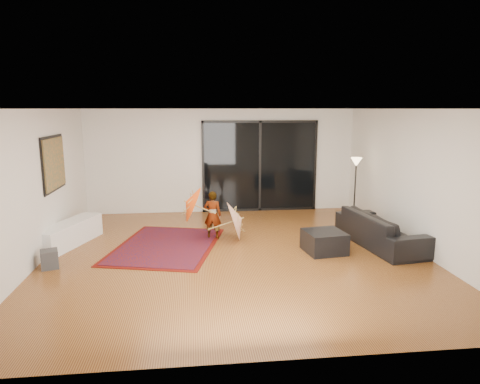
{
  "coord_description": "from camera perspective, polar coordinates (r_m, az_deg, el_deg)",
  "views": [
    {
      "loc": [
        -0.76,
        -7.65,
        2.7
      ],
      "look_at": [
        0.14,
        0.49,
        1.1
      ],
      "focal_mm": 32.0,
      "sensor_mm": 36.0,
      "label": 1
    }
  ],
  "objects": [
    {
      "name": "floor",
      "position": [
        8.15,
        -0.62,
        -8.3
      ],
      "size": [
        7.0,
        7.0,
        0.0
      ],
      "primitive_type": "plane",
      "color": "brown",
      "rests_on": "ground"
    },
    {
      "name": "ceiling",
      "position": [
        7.69,
        -0.66,
        11.05
      ],
      "size": [
        7.0,
        7.0,
        0.0
      ],
      "primitive_type": "plane",
      "rotation": [
        3.14,
        0.0,
        0.0
      ],
      "color": "white",
      "rests_on": "wall_back"
    },
    {
      "name": "wall_back",
      "position": [
        11.26,
        -2.41,
        4.16
      ],
      "size": [
        7.0,
        0.0,
        7.0
      ],
      "primitive_type": "plane",
      "rotation": [
        1.57,
        0.0,
        0.0
      ],
      "color": "silver",
      "rests_on": "floor"
    },
    {
      "name": "wall_front",
      "position": [
        4.43,
        3.89,
        -6.75
      ],
      "size": [
        7.0,
        0.0,
        7.0
      ],
      "primitive_type": "plane",
      "rotation": [
        -1.57,
        0.0,
        0.0
      ],
      "color": "silver",
      "rests_on": "floor"
    },
    {
      "name": "wall_left",
      "position": [
        8.24,
        -25.65,
        0.51
      ],
      "size": [
        0.0,
        7.0,
        7.0
      ],
      "primitive_type": "plane",
      "rotation": [
        1.57,
        0.0,
        1.57
      ],
      "color": "silver",
      "rests_on": "floor"
    },
    {
      "name": "wall_right",
      "position": [
        8.86,
        22.52,
        1.44
      ],
      "size": [
        0.0,
        7.0,
        7.0
      ],
      "primitive_type": "plane",
      "rotation": [
        1.57,
        0.0,
        -1.57
      ],
      "color": "silver",
      "rests_on": "floor"
    },
    {
      "name": "sliding_door",
      "position": [
        11.36,
        2.66,
        3.45
      ],
      "size": [
        3.06,
        0.07,
        2.4
      ],
      "color": "black",
      "rests_on": "wall_back"
    },
    {
      "name": "painting",
      "position": [
        9.12,
        -23.56,
        3.52
      ],
      "size": [
        0.04,
        1.28,
        1.08
      ],
      "color": "black",
      "rests_on": "wall_left"
    },
    {
      "name": "media_console",
      "position": [
        9.27,
        -21.75,
        -5.18
      ],
      "size": [
        0.98,
        1.75,
        0.47
      ],
      "primitive_type": "cube",
      "rotation": [
        0.0,
        0.0,
        -0.34
      ],
      "color": "white",
      "rests_on": "floor"
    },
    {
      "name": "speaker",
      "position": [
        8.12,
        -24.06,
        -8.18
      ],
      "size": [
        0.35,
        0.35,
        0.32
      ],
      "primitive_type": "cube",
      "rotation": [
        0.0,
        0.0,
        0.33
      ],
      "color": "#424244",
      "rests_on": "floor"
    },
    {
      "name": "persian_rug",
      "position": [
        8.73,
        -9.8,
        -7.06
      ],
      "size": [
        2.46,
        3.0,
        0.02
      ],
      "rotation": [
        0.0,
        0.0,
        -0.24
      ],
      "color": "#520C07",
      "rests_on": "floor"
    },
    {
      "name": "sofa",
      "position": [
        9.04,
        18.22,
        -4.74
      ],
      "size": [
        1.17,
        2.33,
        0.65
      ],
      "primitive_type": "imported",
      "rotation": [
        0.0,
        0.0,
        1.71
      ],
      "color": "black",
      "rests_on": "floor"
    },
    {
      "name": "ottoman",
      "position": [
        8.37,
        11.16,
        -6.52
      ],
      "size": [
        0.8,
        0.8,
        0.41
      ],
      "primitive_type": "cube",
      "rotation": [
        0.0,
        0.0,
        0.13
      ],
      "color": "black",
      "rests_on": "floor"
    },
    {
      "name": "floor_lamp",
      "position": [
        10.57,
        15.19,
        2.68
      ],
      "size": [
        0.27,
        0.27,
        1.56
      ],
      "color": "black",
      "rests_on": "floor"
    },
    {
      "name": "child",
      "position": [
        9.0,
        -3.67,
        -3.07
      ],
      "size": [
        0.42,
        0.33,
        1.02
      ],
      "primitive_type": "imported",
      "rotation": [
        0.0,
        0.0,
        2.9
      ],
      "color": "#999999",
      "rests_on": "floor"
    },
    {
      "name": "parasol_orange",
      "position": [
        8.89,
        -7.22,
        -1.82
      ],
      "size": [
        0.47,
        0.77,
        0.83
      ],
      "rotation": [
        0.0,
        -1.15,
        0.0
      ],
      "color": "#FF510D",
      "rests_on": "child"
    },
    {
      "name": "parasol_white",
      "position": [
        8.9,
        0.24,
        -3.24
      ],
      "size": [
        0.53,
        0.84,
        0.89
      ],
      "rotation": [
        0.0,
        1.27,
        0.0
      ],
      "color": "white",
      "rests_on": "floor"
    }
  ]
}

